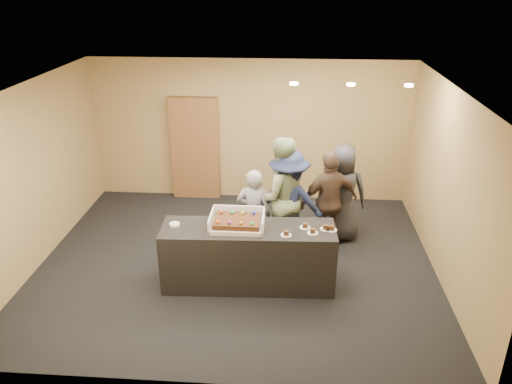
# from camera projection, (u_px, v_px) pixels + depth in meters

# --- Properties ---
(room) EXTENTS (6.04, 6.00, 2.70)m
(room) POSITION_uv_depth(u_px,v_px,m) (235.00, 182.00, 7.18)
(room) COLOR black
(room) RESTS_ON ground
(serving_counter) EXTENTS (2.43, 0.80, 0.90)m
(serving_counter) POSITION_uv_depth(u_px,v_px,m) (248.00, 256.00, 7.02)
(serving_counter) COLOR black
(serving_counter) RESTS_ON floor
(storage_cabinet) EXTENTS (0.91, 0.15, 2.00)m
(storage_cabinet) POSITION_uv_depth(u_px,v_px,m) (195.00, 149.00, 9.59)
(storage_cabinet) COLOR brown
(storage_cabinet) RESTS_ON floor
(cake_box) EXTENTS (0.74, 0.51, 0.22)m
(cake_box) POSITION_uv_depth(u_px,v_px,m) (237.00, 224.00, 6.85)
(cake_box) COLOR white
(cake_box) RESTS_ON serving_counter
(sheet_cake) EXTENTS (0.63, 0.43, 0.12)m
(sheet_cake) POSITION_uv_depth(u_px,v_px,m) (237.00, 221.00, 6.81)
(sheet_cake) COLOR #361D0C
(sheet_cake) RESTS_ON cake_box
(plate_stack) EXTENTS (0.14, 0.14, 0.04)m
(plate_stack) POSITION_uv_depth(u_px,v_px,m) (175.00, 224.00, 6.89)
(plate_stack) COLOR white
(plate_stack) RESTS_ON serving_counter
(slice_a) EXTENTS (0.15, 0.15, 0.07)m
(slice_a) POSITION_uv_depth(u_px,v_px,m) (286.00, 234.00, 6.64)
(slice_a) COLOR white
(slice_a) RESTS_ON serving_counter
(slice_b) EXTENTS (0.15, 0.15, 0.07)m
(slice_b) POSITION_uv_depth(u_px,v_px,m) (305.00, 226.00, 6.83)
(slice_b) COLOR white
(slice_b) RESTS_ON serving_counter
(slice_c) EXTENTS (0.15, 0.15, 0.07)m
(slice_c) POSITION_uv_depth(u_px,v_px,m) (313.00, 232.00, 6.69)
(slice_c) COLOR white
(slice_c) RESTS_ON serving_counter
(slice_d) EXTENTS (0.15, 0.15, 0.07)m
(slice_d) POSITION_uv_depth(u_px,v_px,m) (326.00, 228.00, 6.79)
(slice_d) COLOR white
(slice_d) RESTS_ON serving_counter
(slice_e) EXTENTS (0.15, 0.15, 0.07)m
(slice_e) POSITION_uv_depth(u_px,v_px,m) (331.00, 229.00, 6.77)
(slice_e) COLOR white
(slice_e) RESTS_ON serving_counter
(person_server_grey) EXTENTS (0.56, 0.40, 1.46)m
(person_server_grey) POSITION_uv_depth(u_px,v_px,m) (254.00, 214.00, 7.61)
(person_server_grey) COLOR gray
(person_server_grey) RESTS_ON floor
(person_sage_man) EXTENTS (1.12, 1.01, 1.90)m
(person_sage_man) POSITION_uv_depth(u_px,v_px,m) (280.00, 196.00, 7.69)
(person_sage_man) COLOR gray
(person_sage_man) RESTS_ON floor
(person_navy_man) EXTENTS (1.13, 0.68, 1.71)m
(person_navy_man) POSITION_uv_depth(u_px,v_px,m) (289.00, 203.00, 7.69)
(person_navy_man) COLOR #1A223E
(person_navy_man) RESTS_ON floor
(person_brown_extra) EXTENTS (1.04, 0.74, 1.64)m
(person_brown_extra) POSITION_uv_depth(u_px,v_px,m) (329.00, 202.00, 7.81)
(person_brown_extra) COLOR #4F392D
(person_brown_extra) RESTS_ON floor
(person_dark_suit) EXTENTS (0.80, 0.53, 1.64)m
(person_dark_suit) POSITION_uv_depth(u_px,v_px,m) (342.00, 193.00, 8.12)
(person_dark_suit) COLOR #2A2A2F
(person_dark_suit) RESTS_ON floor
(ceiling_spotlights) EXTENTS (1.72, 0.12, 0.03)m
(ceiling_spotlights) POSITION_uv_depth(u_px,v_px,m) (351.00, 84.00, 6.99)
(ceiling_spotlights) COLOR #FFEAC6
(ceiling_spotlights) RESTS_ON ceiling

